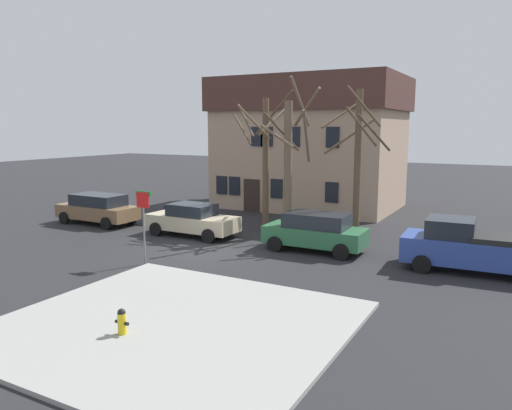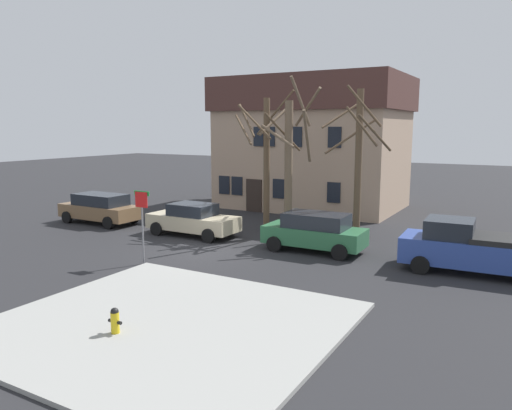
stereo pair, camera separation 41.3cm
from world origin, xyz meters
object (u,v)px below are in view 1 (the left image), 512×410
at_px(car_beige_sedan, 192,220).
at_px(street_sign_pole, 143,214).
at_px(car_green_wagon, 315,231).
at_px(tree_bare_near, 265,157).
at_px(fire_hydrant, 122,321).
at_px(bicycle_leaning, 171,213).
at_px(tree_bare_far, 357,157).
at_px(car_brown_wagon, 98,208).
at_px(building_main, 310,142).
at_px(pickup_truck_blue, 475,247).
at_px(tree_bare_mid, 289,160).

relative_size(car_beige_sedan, street_sign_pole, 1.60).
bearing_deg(car_green_wagon, tree_bare_near, 144.44).
height_order(car_green_wagon, fire_hydrant, car_green_wagon).
height_order(car_beige_sedan, bicycle_leaning, car_beige_sedan).
distance_m(tree_bare_far, street_sign_pole, 10.65).
relative_size(car_brown_wagon, car_green_wagon, 1.09).
bearing_deg(car_green_wagon, fire_hydrant, -95.17).
relative_size(tree_bare_far, street_sign_pole, 2.49).
bearing_deg(car_brown_wagon, building_main, 54.98).
distance_m(car_beige_sedan, pickup_truck_blue, 12.94).
bearing_deg(pickup_truck_blue, tree_bare_mid, 163.75).
distance_m(tree_bare_far, car_beige_sedan, 8.65).
bearing_deg(tree_bare_far, car_brown_wagon, -165.35).
xyz_separation_m(building_main, car_beige_sedan, (-1.54, -11.41, -3.56)).
bearing_deg(car_green_wagon, pickup_truck_blue, -0.75).
distance_m(tree_bare_mid, street_sign_pole, 8.37).
distance_m(building_main, bicycle_leaning, 10.68).
xyz_separation_m(car_brown_wagon, bicycle_leaning, (2.75, 3.04, -0.51)).
xyz_separation_m(tree_bare_near, tree_bare_far, (4.73, 0.60, 0.07)).
relative_size(building_main, tree_bare_near, 1.63).
bearing_deg(car_green_wagon, tree_bare_mid, 134.43).
bearing_deg(tree_bare_far, fire_hydrant, -96.78).
height_order(tree_bare_near, tree_bare_far, tree_bare_near).
bearing_deg(building_main, tree_bare_far, -53.99).
distance_m(car_green_wagon, bicycle_leaning, 10.66).
distance_m(car_green_wagon, fire_hydrant, 10.86).
bearing_deg(car_green_wagon, car_beige_sedan, -179.20).
bearing_deg(bicycle_leaning, car_green_wagon, -15.94).
xyz_separation_m(tree_bare_near, tree_bare_mid, (1.56, -0.37, -0.07)).
xyz_separation_m(car_brown_wagon, fire_hydrant, (12.01, -10.70, -0.41)).
height_order(car_brown_wagon, bicycle_leaning, car_brown_wagon).
xyz_separation_m(pickup_truck_blue, fire_hydrant, (-7.39, -10.73, -0.48)).
bearing_deg(bicycle_leaning, building_main, 57.95).
bearing_deg(tree_bare_mid, building_main, 106.02).
relative_size(tree_bare_mid, fire_hydrant, 11.39).
bearing_deg(pickup_truck_blue, street_sign_pole, -155.84).
bearing_deg(street_sign_pole, fire_hydrant, -53.54).
height_order(building_main, tree_bare_near, building_main).
xyz_separation_m(tree_bare_mid, car_brown_wagon, (-10.54, -2.61, -2.91)).
xyz_separation_m(building_main, tree_bare_far, (5.70, -7.84, -0.43)).
xyz_separation_m(building_main, bicycle_leaning, (-5.25, -8.39, -4.01)).
bearing_deg(tree_bare_mid, car_beige_sedan, -147.52).
bearing_deg(tree_bare_mid, fire_hydrant, -83.69).
bearing_deg(tree_bare_mid, car_green_wagon, -45.57).
relative_size(car_beige_sedan, car_green_wagon, 1.06).
relative_size(car_brown_wagon, bicycle_leaning, 2.86).
bearing_deg(tree_bare_far, car_beige_sedan, -153.80).
distance_m(building_main, street_sign_pole, 16.72).
distance_m(fire_hydrant, street_sign_pole, 7.10).
distance_m(tree_bare_near, pickup_truck_blue, 11.22).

